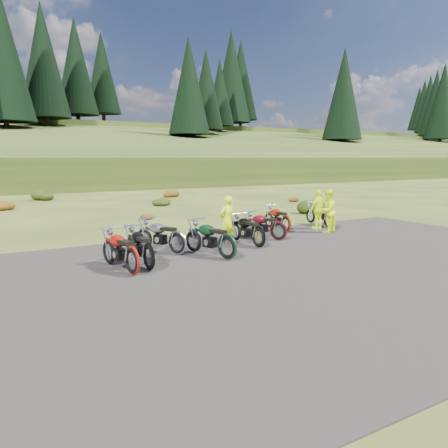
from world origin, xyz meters
TOP-DOWN VIEW (x-y plane):
  - ground at (0.00, 0.00)m, footprint 300.00×300.00m
  - gravel_pad at (0.00, -2.00)m, footprint 20.00×12.00m
  - hill_slope at (0.00, 50.00)m, footprint 300.00×45.97m
  - hill_plateau at (0.00, 110.00)m, footprint 300.00×90.00m
  - conifer_22 at (-3.00, 56.00)m, footprint 7.92×7.92m
  - conifer_23 at (3.00, 62.00)m, footprint 7.48×7.48m
  - conifer_24 at (9.00, 68.00)m, footprint 7.04×7.04m
  - conifer_25 at (15.00, 74.00)m, footprint 6.60×6.60m
  - conifer_26 at (21.00, 49.00)m, footprint 6.16×6.16m
  - conifer_27 at (27.00, 55.00)m, footprint 5.72×5.72m
  - conifer_28 at (33.00, 61.00)m, footprint 5.28×5.28m
  - conifer_29 at (39.00, 67.00)m, footprint 7.92×7.92m
  - conifer_30 at (45.00, 73.00)m, footprint 7.48×7.48m
  - conifer_31 at (51.00, 48.00)m, footprint 7.04×7.04m
  - conifer_32 at (57.00, 54.00)m, footprint 6.60×6.60m
  - conifer_33 at (63.00, 60.00)m, footprint 6.16×6.16m
  - conifer_34 at (69.00, 66.00)m, footprint 5.72×5.72m
  - conifer_35 at (75.00, 72.00)m, footprint 5.28×5.28m
  - conifer_36 at (81.00, 78.00)m, footprint 7.92×7.92m
  - conifer_37 at (87.00, 53.00)m, footprint 7.48×7.48m
  - conifer_38 at (93.00, 59.00)m, footprint 7.04×7.04m
  - conifer_39 at (99.00, 65.00)m, footprint 6.60×6.60m
  - conifer_40 at (105.00, 71.00)m, footprint 6.16×6.16m
  - conifer_41 at (111.00, 77.00)m, footprint 5.72×5.72m
  - shrub_2 at (-6.20, 16.60)m, footprint 1.30×1.30m
  - shrub_3 at (-3.30, 21.90)m, footprint 1.56×1.56m
  - shrub_4 at (-0.40, 9.20)m, footprint 0.77×0.77m
  - shrub_5 at (2.50, 14.50)m, footprint 1.03×1.03m
  - shrub_6 at (5.40, 19.80)m, footprint 1.30×1.30m
  - shrub_7 at (8.30, 7.10)m, footprint 1.56×1.56m
  - shrub_8 at (11.20, 12.40)m, footprint 0.77×0.77m
  - motorcycle_0 at (-3.71, -0.19)m, footprint 0.75×2.11m
  - motorcycle_1 at (-4.24, -0.43)m, footprint 1.02×2.20m
  - motorcycle_2 at (-1.29, -0.17)m, footprint 1.32×2.27m
  - motorcycle_3 at (-2.29, 1.17)m, footprint 1.55×2.16m
  - motorcycle_4 at (1.84, 1.50)m, footprint 1.44×2.04m
  - motorcycle_5 at (0.49, 0.80)m, footprint 0.80×2.07m
  - motorcycle_6 at (3.06, 2.62)m, footprint 0.85×2.05m
  - motorcycle_7 at (5.48, 2.78)m, footprint 0.86×2.04m
  - person_middle at (-0.19, 1.71)m, footprint 0.70×0.55m
  - person_right_a at (4.53, 1.87)m, footprint 0.99×0.87m
  - person_right_b at (4.81, 2.71)m, footprint 1.02×0.55m

SIDE VIEW (x-z plane):
  - ground at x=0.00m, z-range 0.00..0.00m
  - gravel_pad at x=0.00m, z-range -0.02..0.02m
  - hill_slope at x=0.00m, z-range -4.69..4.69m
  - hill_plateau at x=0.00m, z-range -4.59..4.59m
  - motorcycle_0 at x=-3.71m, z-range -0.55..0.55m
  - motorcycle_1 at x=-4.24m, z-range -0.56..0.56m
  - motorcycle_2 at x=-1.29m, z-range -0.56..0.56m
  - motorcycle_3 at x=-2.29m, z-range -0.54..0.54m
  - motorcycle_4 at x=1.84m, z-range -0.51..0.51m
  - motorcycle_5 at x=0.49m, z-range -0.53..0.53m
  - motorcycle_6 at x=3.06m, z-range -0.52..0.52m
  - motorcycle_7 at x=5.48m, z-range -0.52..0.52m
  - shrub_4 at x=-0.40m, z-range 0.00..0.45m
  - shrub_8 at x=11.20m, z-range 0.00..0.45m
  - shrub_5 at x=2.50m, z-range 0.00..0.61m
  - shrub_2 at x=-6.20m, z-range 0.00..0.77m
  - shrub_6 at x=5.40m, z-range 0.00..0.77m
  - shrub_3 at x=-3.30m, z-range 0.00..0.92m
  - shrub_7 at x=8.30m, z-range 0.00..0.92m
  - person_right_b at x=4.81m, z-range 0.00..1.65m
  - person_middle at x=-0.19m, z-range 0.00..1.68m
  - person_right_a at x=4.53m, z-range 0.00..1.72m
  - conifer_26 at x=21.00m, z-range 5.37..21.37m
  - conifer_27 at x=27.00m, z-range 6.56..21.56m
  - conifer_31 at x=51.00m, z-range 5.18..23.18m
  - conifer_28 at x=33.00m, z-range 7.76..21.76m
  - conifer_32 at x=57.00m, z-range 6.37..23.37m
  - conifer_33 at x=63.00m, z-range 7.56..23.56m
  - conifer_37 at x=87.00m, z-range 6.17..25.17m
  - conifer_34 at x=69.00m, z-range 8.76..23.76m
  - conifer_38 at x=93.00m, z-range 7.37..25.37m
  - conifer_22 at x=-3.00m, z-range 6.77..26.77m
  - conifer_35 at x=75.00m, z-range 9.95..23.95m
  - conifer_39 at x=99.00m, z-range 8.56..25.56m
  - conifer_23 at x=3.00m, z-range 7.97..26.97m
  - conifer_41 at x=111.00m, z-range 10.15..25.15m
  - conifer_40 at x=105.00m, z-range 9.76..25.76m
  - conifer_24 at x=9.00m, z-range 9.16..27.16m
  - conifer_25 at x=15.00m, z-range 10.16..27.16m
  - conifer_29 at x=39.00m, z-range 8.97..28.97m
  - conifer_30 at x=45.00m, z-range 10.16..29.16m
  - conifer_36 at x=81.00m, z-range 10.16..30.16m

